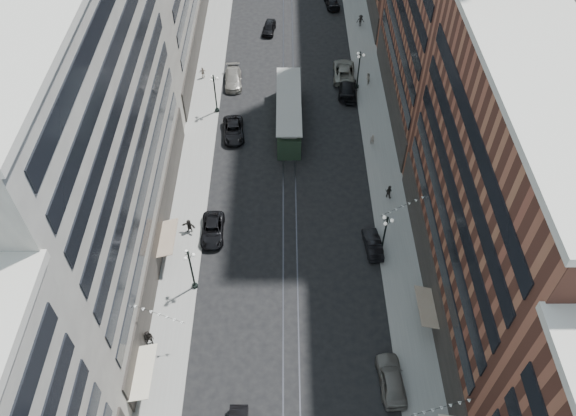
{
  "coord_description": "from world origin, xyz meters",
  "views": [
    {
      "loc": [
        -0.4,
        -2.6,
        45.4
      ],
      "look_at": [
        -0.2,
        33.78,
        5.0
      ],
      "focal_mm": 35.0,
      "sensor_mm": 36.0,
      "label": 1
    }
  ],
  "objects_px": {
    "pedestrian_2": "(149,338)",
    "pedestrian_9": "(360,21)",
    "car_7": "(233,130)",
    "car_11": "(344,71)",
    "car_2": "(213,230)",
    "lamppost_sw_far": "(191,268)",
    "car_extra_2": "(351,94)",
    "lamppost_se_far": "(384,234)",
    "car_4": "(392,379)",
    "car_10": "(373,244)",
    "lamppost_se_mid": "(359,69)",
    "car_extra_0": "(347,88)",
    "pedestrian_7": "(389,191)",
    "pedestrian_extra_1": "(368,78)",
    "car_13": "(269,28)",
    "streetcar": "(289,113)",
    "car_8": "(233,79)",
    "lamppost_sw_mid": "(215,92)",
    "car_12": "(332,2)",
    "pedestrian_8": "(372,139)",
    "pedestrian_6": "(203,72)",
    "pedestrian_5": "(189,226)"
  },
  "relations": [
    {
      "from": "pedestrian_extra_1",
      "to": "streetcar",
      "type": "bearing_deg",
      "value": -35.03
    },
    {
      "from": "car_4",
      "to": "pedestrian_7",
      "type": "relative_size",
      "value": 3.07
    },
    {
      "from": "pedestrian_2",
      "to": "car_13",
      "type": "distance_m",
      "value": 53.34
    },
    {
      "from": "pedestrian_2",
      "to": "car_8",
      "type": "height_order",
      "value": "pedestrian_2"
    },
    {
      "from": "lamppost_sw_far",
      "to": "car_extra_2",
      "type": "xyz_separation_m",
      "value": [
        17.42,
        29.87,
        -2.4
      ]
    },
    {
      "from": "lamppost_sw_far",
      "to": "car_12",
      "type": "height_order",
      "value": "lamppost_sw_far"
    },
    {
      "from": "streetcar",
      "to": "car_12",
      "type": "relative_size",
      "value": 2.75
    },
    {
      "from": "car_12",
      "to": "car_extra_2",
      "type": "relative_size",
      "value": 1.21
    },
    {
      "from": "lamppost_se_far",
      "to": "car_13",
      "type": "height_order",
      "value": "lamppost_se_far"
    },
    {
      "from": "lamppost_se_mid",
      "to": "lamppost_sw_far",
      "type": "bearing_deg",
      "value": -119.9
    },
    {
      "from": "car_4",
      "to": "lamppost_se_mid",
      "type": "bearing_deg",
      "value": -94.37
    },
    {
      "from": "car_extra_0",
      "to": "car_2",
      "type": "bearing_deg",
      "value": 63.71
    },
    {
      "from": "car_11",
      "to": "pedestrian_extra_1",
      "type": "xyz_separation_m",
      "value": [
        3.08,
        -1.9,
        0.12
      ]
    },
    {
      "from": "car_10",
      "to": "car_extra_0",
      "type": "distance_m",
      "value": 26.33
    },
    {
      "from": "lamppost_se_mid",
      "to": "pedestrian_9",
      "type": "height_order",
      "value": "lamppost_se_mid"
    },
    {
      "from": "car_4",
      "to": "car_10",
      "type": "distance_m",
      "value": 14.59
    },
    {
      "from": "lamppost_se_far",
      "to": "car_7",
      "type": "bearing_deg",
      "value": 130.89
    },
    {
      "from": "streetcar",
      "to": "lamppost_sw_mid",
      "type": "bearing_deg",
      "value": 164.89
    },
    {
      "from": "car_11",
      "to": "car_10",
      "type": "bearing_deg",
      "value": 94.55
    },
    {
      "from": "pedestrian_2",
      "to": "car_12",
      "type": "distance_m",
      "value": 63.33
    },
    {
      "from": "pedestrian_6",
      "to": "car_extra_2",
      "type": "relative_size",
      "value": 0.4
    },
    {
      "from": "lamppost_sw_mid",
      "to": "car_7",
      "type": "xyz_separation_m",
      "value": [
        2.4,
        -4.52,
        -2.35
      ]
    },
    {
      "from": "lamppost_se_far",
      "to": "pedestrian_extra_1",
      "type": "distance_m",
      "value": 28.99
    },
    {
      "from": "lamppost_se_far",
      "to": "car_extra_0",
      "type": "height_order",
      "value": "lamppost_se_far"
    },
    {
      "from": "pedestrian_7",
      "to": "car_2",
      "type": "bearing_deg",
      "value": 44.57
    },
    {
      "from": "pedestrian_extra_1",
      "to": "pedestrian_6",
      "type": "bearing_deg",
      "value": -76.86
    },
    {
      "from": "pedestrian_7",
      "to": "pedestrian_8",
      "type": "xyz_separation_m",
      "value": [
        -0.86,
        8.73,
        -0.08
      ]
    },
    {
      "from": "pedestrian_9",
      "to": "car_4",
      "type": "bearing_deg",
      "value": -96.49
    },
    {
      "from": "streetcar",
      "to": "car_11",
      "type": "height_order",
      "value": "streetcar"
    },
    {
      "from": "car_8",
      "to": "pedestrian_5",
      "type": "relative_size",
      "value": 3.36
    },
    {
      "from": "car_11",
      "to": "lamppost_sw_far",
      "type": "bearing_deg",
      "value": 67.25
    },
    {
      "from": "car_2",
      "to": "pedestrian_7",
      "type": "bearing_deg",
      "value": 13.84
    },
    {
      "from": "car_extra_0",
      "to": "car_extra_2",
      "type": "distance_m",
      "value": 1.22
    },
    {
      "from": "car_8",
      "to": "car_extra_0",
      "type": "relative_size",
      "value": 0.99
    },
    {
      "from": "pedestrian_2",
      "to": "pedestrian_9",
      "type": "relative_size",
      "value": 1.06
    },
    {
      "from": "car_2",
      "to": "car_7",
      "type": "distance_m",
      "value": 15.9
    },
    {
      "from": "lamppost_se_far",
      "to": "car_7",
      "type": "xyz_separation_m",
      "value": [
        -16.0,
        18.48,
        -2.35
      ]
    },
    {
      "from": "pedestrian_extra_1",
      "to": "lamppost_se_mid",
      "type": "bearing_deg",
      "value": -42.68
    },
    {
      "from": "lamppost_sw_far",
      "to": "car_12",
      "type": "xyz_separation_m",
      "value": [
        16.3,
        54.13,
        -2.38
      ]
    },
    {
      "from": "car_extra_2",
      "to": "pedestrian_7",
      "type": "bearing_deg",
      "value": 103.5
    },
    {
      "from": "streetcar",
      "to": "car_13",
      "type": "bearing_deg",
      "value": 97.43
    },
    {
      "from": "car_10",
      "to": "car_13",
      "type": "distance_m",
      "value": 43.17
    },
    {
      "from": "lamppost_se_mid",
      "to": "pedestrian_8",
      "type": "relative_size",
      "value": 3.68
    },
    {
      "from": "streetcar",
      "to": "pedestrian_extra_1",
      "type": "bearing_deg",
      "value": 38.01
    },
    {
      "from": "car_7",
      "to": "car_11",
      "type": "relative_size",
      "value": 0.87
    },
    {
      "from": "lamppost_se_far",
      "to": "lamppost_se_mid",
      "type": "bearing_deg",
      "value": 90.0
    },
    {
      "from": "lamppost_se_mid",
      "to": "car_extra_0",
      "type": "distance_m",
      "value": 2.86
    },
    {
      "from": "car_11",
      "to": "pedestrian_extra_1",
      "type": "bearing_deg",
      "value": 151.42
    },
    {
      "from": "car_12",
      "to": "pedestrian_extra_1",
      "type": "height_order",
      "value": "pedestrian_extra_1"
    },
    {
      "from": "lamppost_sw_mid",
      "to": "car_7",
      "type": "bearing_deg",
      "value": -62.04
    }
  ]
}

